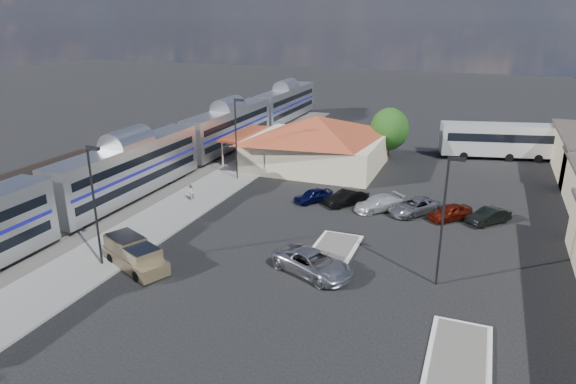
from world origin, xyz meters
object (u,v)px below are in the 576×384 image
(coach_bus, at_px, (497,139))
(suv, at_px, (313,263))
(pickup_truck, at_px, (135,255))
(station_depot, at_px, (316,141))

(coach_bus, bearing_deg, suv, 149.42)
(pickup_truck, relative_size, coach_bus, 0.44)
(suv, distance_m, coach_bus, 39.51)
(station_depot, bearing_deg, coach_bus, 30.82)
(pickup_truck, bearing_deg, coach_bus, -5.75)
(pickup_truck, xyz_separation_m, suv, (12.22, 3.69, -0.12))
(pickup_truck, bearing_deg, station_depot, 16.79)
(station_depot, height_order, coach_bus, station_depot)
(station_depot, xyz_separation_m, pickup_truck, (-3.94, -29.35, -2.17))
(pickup_truck, relative_size, suv, 1.03)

